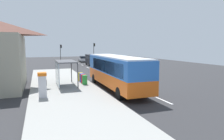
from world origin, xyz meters
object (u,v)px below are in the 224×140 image
(sedan_near, at_px, (83,59))
(recycling_bin_red, at_px, (83,79))
(bus, at_px, (116,70))
(bus_shelter, at_px, (63,67))
(traffic_light_near_side, at_px, (94,49))
(traffic_light_far_side, at_px, (61,50))
(recycling_bin_green, at_px, (85,80))
(recycling_bin_blue, at_px, (82,78))
(ticket_machine, at_px, (42,85))
(recycling_bin_yellow, at_px, (81,77))
(white_van, at_px, (93,59))

(sedan_near, distance_m, recycling_bin_red, 30.98)
(bus, bearing_deg, bus_shelter, 151.04)
(traffic_light_near_side, xyz_separation_m, traffic_light_far_side, (-8.59, 0.80, -0.25))
(bus_shelter, bearing_deg, traffic_light_near_side, 69.46)
(recycling_bin_red, relative_size, traffic_light_near_side, 0.19)
(recycling_bin_green, height_order, traffic_light_far_side, traffic_light_far_side)
(bus_shelter, bearing_deg, recycling_bin_blue, 30.70)
(recycling_bin_green, bearing_deg, traffic_light_far_side, 88.06)
(ticket_machine, height_order, traffic_light_near_side, traffic_light_near_side)
(ticket_machine, height_order, bus_shelter, bus_shelter)
(recycling_bin_yellow, distance_m, traffic_light_far_side, 30.70)
(recycling_bin_blue, relative_size, traffic_light_far_side, 0.21)
(recycling_bin_green, height_order, recycling_bin_yellow, same)
(recycling_bin_red, bearing_deg, sedan_near, 77.90)
(recycling_bin_blue, xyz_separation_m, traffic_light_near_side, (9.70, 30.48, 2.62))
(recycling_bin_red, distance_m, traffic_light_near_side, 32.76)
(recycling_bin_blue, bearing_deg, recycling_bin_yellow, 90.00)
(recycling_bin_blue, height_order, recycling_bin_yellow, same)
(traffic_light_near_side, bearing_deg, recycling_bin_yellow, -108.04)
(bus_shelter, bearing_deg, ticket_machine, -116.47)
(recycling_bin_red, height_order, recycling_bin_yellow, same)
(bus, xyz_separation_m, sedan_near, (4.01, 33.51, -1.05))
(traffic_light_far_side, bearing_deg, sedan_near, -17.40)
(sedan_near, bearing_deg, white_van, -90.56)
(sedan_near, bearing_deg, traffic_light_far_side, 162.60)
(recycling_bin_yellow, xyz_separation_m, bus_shelter, (-2.21, -2.01, 1.44))
(bus, xyz_separation_m, recycling_bin_green, (-2.49, 2.52, -1.19))
(ticket_machine, bearing_deg, recycling_bin_blue, 51.79)
(white_van, xyz_separation_m, bus_shelter, (-8.61, -20.98, 0.75))
(traffic_light_near_side, bearing_deg, recycling_bin_blue, -107.65)
(recycling_bin_green, bearing_deg, recycling_bin_yellow, 90.00)
(recycling_bin_blue, xyz_separation_m, traffic_light_far_side, (1.11, 31.28, 2.37))
(sedan_near, distance_m, traffic_light_near_side, 4.15)
(recycling_bin_yellow, distance_m, traffic_light_near_side, 31.43)
(recycling_bin_red, bearing_deg, recycling_bin_green, -90.00)
(sedan_near, bearing_deg, bus_shelter, -105.74)
(sedan_near, bearing_deg, recycling_bin_red, -102.10)
(white_van, bearing_deg, recycling_bin_yellow, -108.64)
(bus, height_order, bus_shelter, bus)
(bus, height_order, recycling_bin_red, bus)
(recycling_bin_red, distance_m, bus_shelter, 2.71)
(sedan_near, distance_m, recycling_bin_yellow, 29.62)
(recycling_bin_yellow, bearing_deg, bus, -61.67)
(recycling_bin_green, height_order, bus_shelter, bus_shelter)
(white_van, relative_size, recycling_bin_blue, 5.48)
(recycling_bin_green, distance_m, recycling_bin_blue, 1.40)
(sedan_near, xyz_separation_m, recycling_bin_red, (-6.50, -30.30, -0.14))
(bus, distance_m, traffic_light_far_side, 35.25)
(sedan_near, height_order, ticket_machine, ticket_machine)
(ticket_machine, distance_m, recycling_bin_blue, 6.88)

